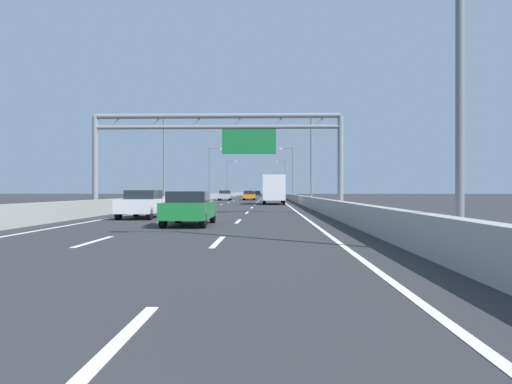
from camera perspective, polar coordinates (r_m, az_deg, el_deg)
The scene contains 56 objects.
ground_plane at distance 100.86m, azimuth -0.29°, elevation -0.69°, with size 260.00×260.00×0.00m, color #2D2D30.
lane_dash_left_1 at distance 14.30m, azimuth -19.28°, elevation -5.76°, with size 0.16×3.00×0.01m, color white.
lane_dash_left_2 at distance 22.91m, azimuth -11.23°, elevation -3.53°, with size 0.16×3.00×0.01m, color white.
lane_dash_left_3 at distance 31.73m, azimuth -7.63°, elevation -2.51°, with size 0.16×3.00×0.01m, color white.
lane_dash_left_4 at distance 40.64m, azimuth -5.60°, elevation -1.93°, with size 0.16×3.00×0.01m, color white.
lane_dash_left_5 at distance 49.57m, azimuth -4.30°, elevation -1.55°, with size 0.16×3.00×0.01m, color white.
lane_dash_left_6 at distance 58.53m, azimuth -3.40°, elevation -1.29°, with size 0.16×3.00×0.01m, color white.
lane_dash_left_7 at distance 67.50m, azimuth -2.74°, elevation -1.10°, with size 0.16×3.00×0.01m, color white.
lane_dash_left_8 at distance 76.47m, azimuth -2.23°, elevation -0.95°, with size 0.16×3.00×0.01m, color white.
lane_dash_left_9 at distance 85.46m, azimuth -1.83°, elevation -0.84°, with size 0.16×3.00×0.01m, color white.
lane_dash_left_10 at distance 94.44m, azimuth -1.51°, elevation -0.75°, with size 0.16×3.00×0.01m, color white.
lane_dash_left_11 at distance 103.43m, azimuth -1.24°, elevation -0.67°, with size 0.16×3.00×0.01m, color white.
lane_dash_left_12 at distance 112.42m, azimuth -1.02°, elevation -0.60°, with size 0.16×3.00×0.01m, color white.
lane_dash_left_13 at distance 121.41m, azimuth -0.83°, elevation -0.55°, with size 0.16×3.00×0.01m, color white.
lane_dash_left_14 at distance 130.40m, azimuth -0.66°, elevation -0.50°, with size 0.16×3.00×0.01m, color white.
lane_dash_left_15 at distance 139.39m, azimuth -0.52°, elevation -0.46°, with size 0.16×3.00×0.01m, color white.
lane_dash_left_16 at distance 148.39m, azimuth -0.39°, elevation -0.42°, with size 0.16×3.00×0.01m, color white.
lane_dash_left_17 at distance 157.38m, azimuth -0.28°, elevation -0.39°, with size 0.16×3.00×0.01m, color white.
lane_dash_right_0 at distance 4.77m, azimuth -17.24°, elevation -17.81°, with size 0.16×3.00×0.01m, color white.
lane_dash_right_1 at distance 13.45m, azimuth -4.72°, elevation -6.12°, with size 0.16×3.00×0.01m, color white.
lane_dash_right_2 at distance 22.39m, azimuth -2.19°, elevation -3.62°, with size 0.16×3.00×0.01m, color white.
lane_dash_right_3 at distance 31.36m, azimuth -1.11°, elevation -2.54°, with size 0.16×3.00×0.01m, color white.
lane_dash_right_4 at distance 40.35m, azimuth -0.52°, elevation -1.94°, with size 0.16×3.00×0.01m, color white.
lane_dash_right_5 at distance 49.34m, azimuth -0.14°, elevation -1.56°, with size 0.16×3.00×0.01m, color white.
lane_dash_right_6 at distance 58.33m, azimuth 0.13°, elevation -1.30°, with size 0.16×3.00×0.01m, color white.
lane_dash_right_7 at distance 67.32m, azimuth 0.32°, elevation -1.10°, with size 0.16×3.00×0.01m, color white.
lane_dash_right_8 at distance 76.32m, azimuth 0.46°, elevation -0.96°, with size 0.16×3.00×0.01m, color white.
lane_dash_right_9 at distance 85.32m, azimuth 0.58°, elevation -0.84°, with size 0.16×3.00×0.01m, color white.
lane_dash_right_10 at distance 94.32m, azimuth 0.67°, elevation -0.75°, with size 0.16×3.00×0.01m, color white.
lane_dash_right_11 at distance 103.31m, azimuth 0.75°, elevation -0.67°, with size 0.16×3.00×0.01m, color white.
lane_dash_right_12 at distance 112.31m, azimuth 0.82°, elevation -0.60°, with size 0.16×3.00×0.01m, color white.
lane_dash_right_13 at distance 121.31m, azimuth 0.87°, elevation -0.55°, with size 0.16×3.00×0.01m, color white.
lane_dash_right_14 at distance 130.31m, azimuth 0.92°, elevation -0.50°, with size 0.16×3.00×0.01m, color white.
lane_dash_right_15 at distance 139.31m, azimuth 0.96°, elevation -0.46°, with size 0.16×3.00×0.01m, color white.
lane_dash_right_16 at distance 148.31m, azimuth 1.00°, elevation -0.42°, with size 0.16×3.00×0.01m, color white.
lane_dash_right_17 at distance 157.31m, azimuth 1.03°, elevation -0.39°, with size 0.16×3.00×0.01m, color white.
edge_line_left at distance 89.21m, azimuth -3.91°, elevation -0.80°, with size 0.16×176.00×0.01m, color white.
edge_line_right at distance 88.83m, azimuth 2.84°, elevation -0.80°, with size 0.16×176.00×0.01m, color white.
barrier_left at distance 111.26m, azimuth -3.68°, elevation -0.37°, with size 0.45×220.00×0.95m.
barrier_right at distance 110.86m, azimuth 3.44°, elevation -0.37°, with size 0.45×220.00×0.95m.
sign_gantry at distance 29.49m, azimuth -4.30°, elevation 6.67°, with size 15.88×0.36×6.36m.
streetlamp_right_near at distance 12.30m, azimuth 22.71°, elevation 18.73°, with size 2.58×0.28×9.50m.
streetlamp_left_mid at distance 49.59m, azimuth -10.97°, elevation 4.68°, with size 2.58×0.28×9.50m.
streetlamp_right_mid at distance 48.59m, azimuth 6.54°, elevation 4.77°, with size 2.58×0.28×9.50m.
streetlamp_left_far at distance 86.39m, azimuth -5.58°, elevation 2.75°, with size 2.58×0.28×9.50m.
streetlamp_right_far at distance 85.82m, azimuth 4.37°, elevation 2.76°, with size 2.58×0.28×9.50m.
streetlamp_left_distant at distance 123.54m, azimuth -3.42°, elevation 1.97°, with size 2.58×0.28×9.50m.
streetlamp_right_distant at distance 123.14m, azimuth 3.52°, elevation 1.97°, with size 2.58×0.28×9.50m.
silver_car at distance 71.45m, azimuth -3.84°, elevation -0.42°, with size 1.86×4.25×1.53m.
green_car at distance 19.94m, azimuth -8.17°, elevation -1.96°, with size 1.81×4.18×1.45m.
white_car at distance 25.77m, azimuth -13.74°, elevation -1.40°, with size 1.81×4.31×1.51m.
orange_car at distance 73.59m, azimuth -0.83°, elevation -0.45°, with size 1.88×4.53×1.37m.
blue_car at distance 80.82m, azimuth -0.88°, elevation -0.35°, with size 1.88×4.69×1.51m.
yellow_car at distance 99.25m, azimuth 1.90°, elevation -0.26°, with size 1.84×4.15×1.52m.
black_car at distance 133.29m, azimuth 0.19°, elevation -0.15°, with size 1.79×4.37×1.51m.
box_truck at distance 51.19m, azimuth 2.19°, elevation 0.42°, with size 2.33×8.23×3.15m.
Camera 1 is at (3.26, -0.79, 1.47)m, focal length 32.54 mm.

